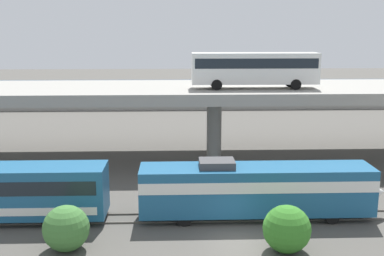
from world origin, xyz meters
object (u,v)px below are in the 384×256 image
(parked_car_2, at_px, (344,87))
(parked_car_0, at_px, (313,90))
(transit_bus_on_overpass, at_px, (255,67))
(parked_car_3, at_px, (351,91))
(train_locomotive, at_px, (267,187))
(parked_car_1, at_px, (218,88))

(parked_car_2, bearing_deg, parked_car_0, 27.16)
(transit_bus_on_overpass, distance_m, parked_car_2, 46.34)
(transit_bus_on_overpass, xyz_separation_m, parked_car_0, (16.38, 36.08, -6.86))
(parked_car_0, xyz_separation_m, parked_car_2, (6.77, 3.48, 0.00))
(parked_car_0, bearing_deg, parked_car_3, 165.44)
(parked_car_3, bearing_deg, train_locomotive, -116.18)
(parked_car_0, bearing_deg, parked_car_2, -152.84)
(parked_car_3, bearing_deg, parked_car_1, 169.29)
(parked_car_3, bearing_deg, parked_car_2, 83.82)
(parked_car_2, relative_size, parked_car_3, 1.09)
(transit_bus_on_overpass, relative_size, parked_car_2, 2.61)
(parked_car_0, height_order, parked_car_3, same)
(train_locomotive, distance_m, parked_car_0, 53.24)
(parked_car_0, relative_size, parked_car_3, 1.02)
(transit_bus_on_overpass, bearing_deg, parked_car_0, 65.57)
(parked_car_1, distance_m, parked_car_3, 23.04)
(transit_bus_on_overpass, height_order, parked_car_1, transit_bus_on_overpass)
(parked_car_1, relative_size, parked_car_3, 0.95)
(parked_car_0, height_order, parked_car_2, same)
(parked_car_1, xyz_separation_m, parked_car_3, (22.64, -4.28, 0.00))
(parked_car_1, bearing_deg, parked_car_3, -10.71)
(parked_car_0, distance_m, parked_car_2, 7.61)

